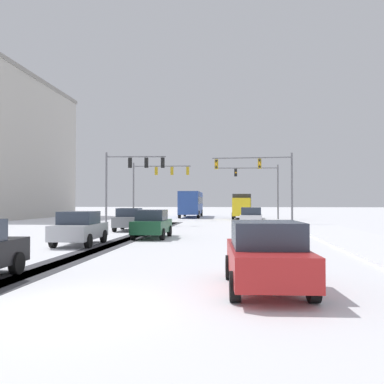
% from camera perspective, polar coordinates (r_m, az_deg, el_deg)
% --- Properties ---
extents(ground_plane, '(300.00, 300.00, 0.00)m').
position_cam_1_polar(ground_plane, '(8.84, -15.54, -14.96)').
color(ground_plane, white).
extents(wheel_track_left_lane, '(1.12, 35.06, 0.01)m').
position_cam_1_polar(wheel_track_left_lane, '(24.80, -8.57, -6.14)').
color(wheel_track_left_lane, '#424247').
rests_on(wheel_track_left_lane, ground).
extents(wheel_track_right_lane, '(1.07, 35.06, 0.01)m').
position_cam_1_polar(wheel_track_right_lane, '(24.69, -7.55, -6.17)').
color(wheel_track_right_lane, '#424247').
rests_on(wheel_track_right_lane, ground).
extents(sidewalk_kerb_right, '(4.00, 35.06, 0.12)m').
position_cam_1_polar(sidewalk_kerb_right, '(23.37, 22.28, -6.22)').
color(sidewalk_kerb_right, white).
rests_on(sidewalk_kerb_right, ground).
extents(traffic_signal_near_right, '(7.26, 0.56, 6.50)m').
position_cam_1_polar(traffic_signal_near_right, '(38.15, 9.80, 2.60)').
color(traffic_signal_near_right, slate).
rests_on(traffic_signal_near_right, ground).
extents(traffic_signal_far_left, '(6.58, 0.58, 6.50)m').
position_cam_1_polar(traffic_signal_far_left, '(46.90, -4.92, 1.99)').
color(traffic_signal_far_left, slate).
rests_on(traffic_signal_far_left, ground).
extents(traffic_signal_near_left, '(5.40, 0.69, 6.50)m').
position_cam_1_polar(traffic_signal_near_left, '(37.31, -8.54, 2.80)').
color(traffic_signal_near_left, slate).
rests_on(traffic_signal_near_left, ground).
extents(traffic_signal_far_right, '(7.25, 0.72, 6.50)m').
position_cam_1_polar(traffic_signal_far_right, '(49.86, 9.44, 1.45)').
color(traffic_signal_far_right, slate).
rests_on(traffic_signal_far_right, ground).
extents(car_white_lead, '(2.01, 4.19, 1.62)m').
position_cam_1_polar(car_white_lead, '(33.99, 8.18, -3.47)').
color(car_white_lead, silver).
rests_on(car_white_lead, ground).
extents(car_grey_second, '(2.00, 4.18, 1.62)m').
position_cam_1_polar(car_grey_second, '(30.17, -8.60, -3.74)').
color(car_grey_second, slate).
rests_on(car_grey_second, ground).
extents(car_dark_green_third, '(1.86, 4.11, 1.62)m').
position_cam_1_polar(car_dark_green_third, '(23.87, -5.53, -4.39)').
color(car_dark_green_third, '#194C2D').
rests_on(car_dark_green_third, ground).
extents(car_silver_fourth, '(1.98, 4.18, 1.62)m').
position_cam_1_polar(car_silver_fourth, '(20.65, -15.24, -4.82)').
color(car_silver_fourth, '#B7BABF').
rests_on(car_silver_fourth, ground).
extents(car_red_sixth, '(2.00, 4.19, 1.62)m').
position_cam_1_polar(car_red_sixth, '(10.07, 10.19, -8.57)').
color(car_red_sixth, red).
rests_on(car_red_sixth, ground).
extents(bus_oncoming, '(2.88, 11.06, 3.38)m').
position_cam_1_polar(bus_oncoming, '(55.53, -0.10, -1.44)').
color(bus_oncoming, '#284793').
rests_on(bus_oncoming, ground).
extents(box_truck_delivery, '(2.51, 7.48, 3.02)m').
position_cam_1_polar(box_truck_delivery, '(51.07, 6.91, -1.84)').
color(box_truck_delivery, yellow).
rests_on(box_truck_delivery, ground).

